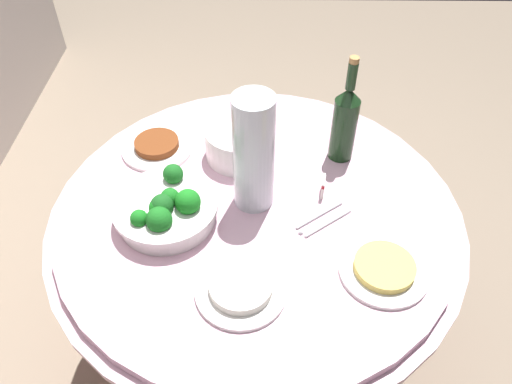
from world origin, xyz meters
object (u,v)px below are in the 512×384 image
at_px(food_plate_noodles, 384,269).
at_px(label_placard_front, 323,185).
at_px(food_plate_stir_fry, 157,146).
at_px(wine_bottle, 345,121).
at_px(food_plate_rice, 241,288).
at_px(plate_stack, 240,142).
at_px(decorative_fruit_vase, 254,160).
at_px(serving_tongs, 322,220).
at_px(broccoli_bowl, 167,209).

height_order(food_plate_noodles, label_placard_front, label_placard_front).
bearing_deg(food_plate_stir_fry, wine_bottle, -92.08).
relative_size(food_plate_rice, food_plate_stir_fry, 1.00).
distance_m(plate_stack, decorative_fruit_vase, 0.22).
bearing_deg(plate_stack, food_plate_stir_fry, 84.95).
xyz_separation_m(wine_bottle, serving_tongs, (-0.27, 0.08, -0.12)).
bearing_deg(label_placard_front, serving_tongs, 174.66).
bearing_deg(wine_bottle, food_plate_stir_fry, 87.92).
bearing_deg(decorative_fruit_vase, wine_bottle, -53.41).
height_order(serving_tongs, food_plate_rice, food_plate_rice).
xyz_separation_m(broccoli_bowl, serving_tongs, (0.00, -0.41, -0.04)).
relative_size(food_plate_noodles, label_placard_front, 4.00).
relative_size(food_plate_rice, label_placard_front, 4.00).
relative_size(broccoli_bowl, decorative_fruit_vase, 0.82).
bearing_deg(food_plate_stir_fry, food_plate_rice, -151.87).
xyz_separation_m(food_plate_rice, food_plate_stir_fry, (0.52, 0.28, -0.00)).
bearing_deg(serving_tongs, label_placard_front, -5.34).
relative_size(decorative_fruit_vase, food_plate_rice, 1.55).
xyz_separation_m(plate_stack, decorative_fruit_vase, (-0.19, -0.04, 0.10)).
distance_m(decorative_fruit_vase, serving_tongs, 0.25).
height_order(decorative_fruit_vase, food_plate_stir_fry, decorative_fruit_vase).
xyz_separation_m(decorative_fruit_vase, food_plate_noodles, (-0.25, -0.32, -0.14)).
distance_m(serving_tongs, food_plate_noodles, 0.22).
relative_size(plate_stack, food_plate_rice, 0.95).
xyz_separation_m(decorative_fruit_vase, serving_tongs, (-0.08, -0.18, -0.14)).
relative_size(plate_stack, label_placard_front, 3.82).
xyz_separation_m(plate_stack, food_plate_noodles, (-0.44, -0.37, -0.04)).
distance_m(plate_stack, label_placard_front, 0.29).
relative_size(serving_tongs, food_plate_rice, 0.70).
relative_size(wine_bottle, food_plate_stir_fry, 1.53).
bearing_deg(food_plate_noodles, food_plate_stir_fry, 53.67).
bearing_deg(plate_stack, food_plate_noodles, -140.04).
bearing_deg(food_plate_stir_fry, label_placard_front, -110.57).
xyz_separation_m(broccoli_bowl, plate_stack, (0.27, -0.18, 0.01)).
height_order(food_plate_stir_fry, food_plate_noodles, food_plate_stir_fry).
relative_size(serving_tongs, food_plate_stir_fry, 0.70).
xyz_separation_m(wine_bottle, decorative_fruit_vase, (-0.19, 0.26, 0.02)).
distance_m(wine_bottle, food_plate_noodles, 0.46).
distance_m(broccoli_bowl, decorative_fruit_vase, 0.26).
distance_m(broccoli_bowl, food_plate_stir_fry, 0.31).
distance_m(decorative_fruit_vase, label_placard_front, 0.23).
xyz_separation_m(broccoli_bowl, decorative_fruit_vase, (0.08, -0.23, 0.11)).
height_order(plate_stack, label_placard_front, plate_stack).
bearing_deg(label_placard_front, food_plate_stir_fry, 69.43).
xyz_separation_m(food_plate_stir_fry, food_plate_noodles, (-0.46, -0.63, 0.00)).
bearing_deg(broccoli_bowl, label_placard_front, -75.66).
relative_size(decorative_fruit_vase, food_plate_noodles, 1.55).
distance_m(broccoli_bowl, label_placard_front, 0.44).
bearing_deg(plate_stack, food_plate_rice, -177.81).
bearing_deg(food_plate_rice, serving_tongs, -42.85).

